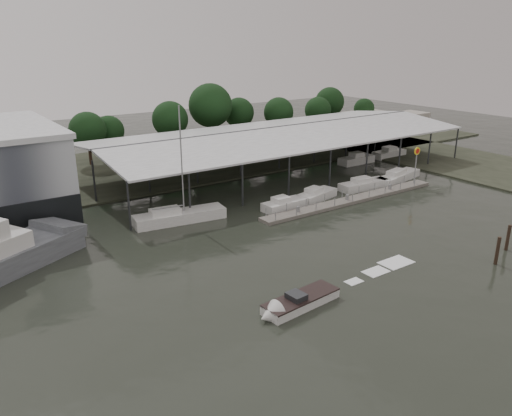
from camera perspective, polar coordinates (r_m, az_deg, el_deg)
ground at (r=48.21m, az=6.88°, el=-5.45°), size 200.00×200.00×0.00m
land_strip_far at (r=82.51m, az=-12.86°, el=4.64°), size 140.00×30.00×0.30m
land_strip_east at (r=88.11m, az=24.83°, el=4.25°), size 20.00×60.00×0.30m
covered_boat_shed at (r=77.57m, az=2.72°, el=8.76°), size 58.24×24.00×6.96m
floating_dock at (r=64.65m, az=10.98°, el=0.93°), size 28.00×2.00×1.40m
shell_fuel_sign at (r=72.55m, az=17.86°, el=5.38°), size 1.10×0.18×5.55m
distant_commercial_buildings at (r=118.91m, az=14.09°, el=9.68°), size 22.00×8.00×4.00m
white_sailboat at (r=56.93m, az=-8.87°, el=-0.95°), size 10.64×4.03×13.21m
speedboat_underway at (r=39.11m, az=4.51°, el=-10.85°), size 18.36×3.55×2.00m
moored_cruiser_0 at (r=60.49m, az=3.20°, el=0.41°), size 5.77×2.48×1.70m
moored_cruiser_1 at (r=64.54m, az=6.91°, el=1.50°), size 6.44×3.50×1.70m
moored_cruiser_2 at (r=70.29m, az=12.19°, el=2.66°), size 7.71×2.63×1.70m
moored_cruiser_3 at (r=75.53m, az=15.91°, el=3.48°), size 9.43×4.01×1.70m
horizon_tree_line at (r=96.38m, az=-2.29°, el=10.89°), size 66.81×9.76×11.97m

